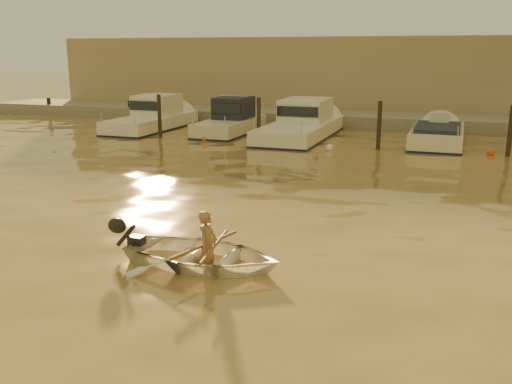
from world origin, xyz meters
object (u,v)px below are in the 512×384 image
at_px(moored_boat_1, 230,121).
at_px(waterfront_building, 414,77).
at_px(dinghy, 203,255).
at_px(person, 207,246).
at_px(moored_boat_0, 151,117).
at_px(moored_boat_2, 301,124).
at_px(moored_boat_3, 437,139).

height_order(moored_boat_1, waterfront_building, waterfront_building).
bearing_deg(dinghy, moored_boat_1, 22.27).
xyz_separation_m(person, moored_boat_1, (-6.44, 16.75, 0.23)).
bearing_deg(dinghy, person, -90.00).
bearing_deg(dinghy, moored_boat_0, 34.24).
bearing_deg(moored_boat_2, moored_boat_0, 180.00).
bearing_deg(moored_boat_0, waterfront_building, 41.99).
xyz_separation_m(person, moored_boat_3, (3.41, 16.75, -0.17)).
xyz_separation_m(dinghy, waterfront_building, (1.46, 27.75, 2.20)).
relative_size(dinghy, person, 2.22).
bearing_deg(moored_boat_3, dinghy, -101.84).
distance_m(person, moored_boat_3, 17.10).
xyz_separation_m(moored_boat_1, waterfront_building, (7.81, 11.00, 1.77)).
xyz_separation_m(moored_boat_0, waterfront_building, (12.22, 11.00, 1.77)).
distance_m(dinghy, moored_boat_3, 17.11).
xyz_separation_m(moored_boat_1, moored_boat_3, (9.86, 0.00, -0.40)).
relative_size(dinghy, moored_boat_3, 0.50).
bearing_deg(waterfront_building, person, -92.81).
bearing_deg(moored_boat_2, person, -80.58).
bearing_deg(waterfront_building, dinghy, -93.01).
height_order(person, moored_boat_1, moored_boat_1).
xyz_separation_m(dinghy, person, (0.10, -0.00, 0.19)).
distance_m(dinghy, waterfront_building, 27.87).
xyz_separation_m(moored_boat_1, moored_boat_2, (3.67, 0.00, 0.00)).
height_order(person, moored_boat_0, moored_boat_0).
xyz_separation_m(moored_boat_0, moored_boat_3, (14.27, 0.00, -0.40)).
bearing_deg(moored_boat_3, waterfront_building, 100.56).
bearing_deg(waterfront_building, moored_boat_0, -138.01).
bearing_deg(moored_boat_0, moored_boat_3, 0.00).
relative_size(moored_boat_0, moored_boat_3, 1.18).
xyz_separation_m(person, moored_boat_2, (-2.78, 16.75, 0.23)).
bearing_deg(moored_boat_2, dinghy, -80.91).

